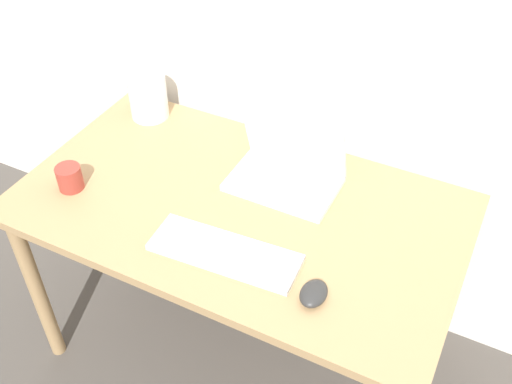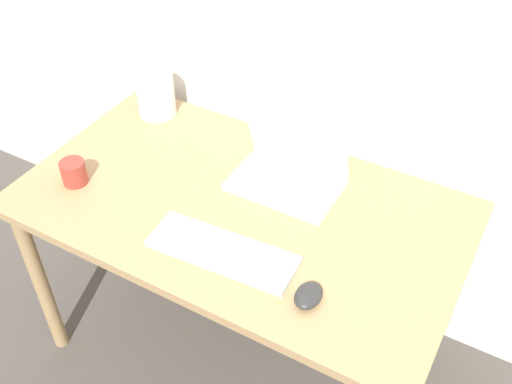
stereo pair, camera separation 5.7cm
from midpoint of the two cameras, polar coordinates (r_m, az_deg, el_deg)
The scene contains 6 objects.
desk at distance 1.82m, azimuth -0.63°, elevation -3.07°, with size 1.31×0.75×0.72m.
laptop at distance 1.81m, azimuth 4.13°, elevation 2.12°, with size 0.32×0.22×0.22m.
keyboard at distance 1.62m, azimuth -2.20°, elevation -5.67°, with size 0.42×0.16×0.02m.
mouse at distance 1.52m, azimuth 6.10°, elevation -9.79°, with size 0.07×0.09×0.03m.
vase at distance 2.11m, azimuth -8.87°, elevation 10.03°, with size 0.13×0.13×0.23m.
mug at distance 1.89m, azimuth -16.15°, elevation 1.80°, with size 0.08×0.08×0.08m.
Camera 2 is at (0.68, -0.74, 1.91)m, focal length 42.00 mm.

